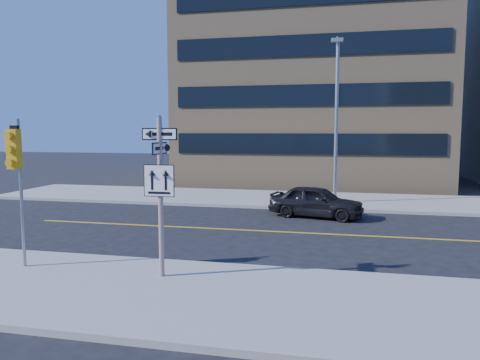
% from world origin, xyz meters
% --- Properties ---
extents(ground, '(120.00, 120.00, 0.00)m').
position_xyz_m(ground, '(0.00, 0.00, 0.00)').
color(ground, black).
rests_on(ground, ground).
extents(sign_pole, '(0.92, 0.92, 4.06)m').
position_xyz_m(sign_pole, '(0.00, -2.51, 2.44)').
color(sign_pole, beige).
rests_on(sign_pole, near_sidewalk).
extents(traffic_signal, '(0.32, 0.45, 4.00)m').
position_xyz_m(traffic_signal, '(-4.00, -2.66, 3.03)').
color(traffic_signal, gray).
rests_on(traffic_signal, near_sidewalk).
extents(parked_car_a, '(2.53, 4.40, 1.41)m').
position_xyz_m(parked_car_a, '(3.28, 7.39, 0.70)').
color(parked_car_a, black).
rests_on(parked_car_a, ground).
extents(streetlight_a, '(0.55, 2.25, 8.00)m').
position_xyz_m(streetlight_a, '(4.00, 10.76, 4.76)').
color(streetlight_a, gray).
rests_on(streetlight_a, far_sidewalk).
extents(building_brick, '(18.00, 18.00, 18.00)m').
position_xyz_m(building_brick, '(2.00, 25.00, 9.00)').
color(building_brick, tan).
rests_on(building_brick, ground).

